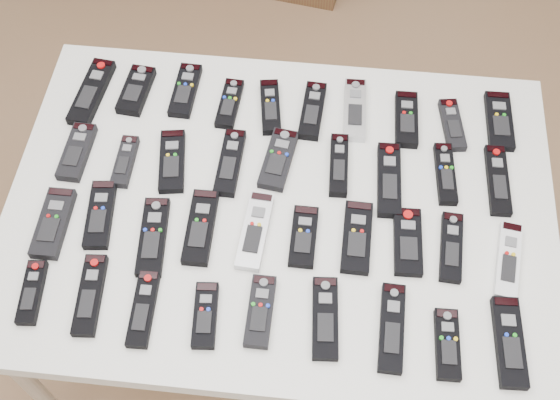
# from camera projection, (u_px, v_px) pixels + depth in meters

# --- Properties ---
(ground) EXTENTS (4.00, 4.00, 0.00)m
(ground) POSITION_uv_depth(u_px,v_px,m) (239.00, 326.00, 2.27)
(ground) COLOR #9B714F
(ground) RESTS_ON ground
(table) EXTENTS (1.25, 0.88, 0.78)m
(table) POSITION_uv_depth(u_px,v_px,m) (280.00, 218.00, 1.65)
(table) COLOR white
(table) RESTS_ON ground
(remote_0) EXTENTS (0.08, 0.21, 0.02)m
(remote_0) POSITION_uv_depth(u_px,v_px,m) (92.00, 92.00, 1.76)
(remote_0) COLOR black
(remote_0) RESTS_ON table
(remote_1) EXTENTS (0.07, 0.15, 0.02)m
(remote_1) POSITION_uv_depth(u_px,v_px,m) (136.00, 90.00, 1.76)
(remote_1) COLOR black
(remote_1) RESTS_ON table
(remote_2) EXTENTS (0.06, 0.17, 0.02)m
(remote_2) POSITION_uv_depth(u_px,v_px,m) (185.00, 90.00, 1.77)
(remote_2) COLOR black
(remote_2) RESTS_ON table
(remote_3) EXTENTS (0.05, 0.15, 0.02)m
(remote_3) POSITION_uv_depth(u_px,v_px,m) (230.00, 104.00, 1.74)
(remote_3) COLOR black
(remote_3) RESTS_ON table
(remote_4) EXTENTS (0.07, 0.17, 0.02)m
(remote_4) POSITION_uv_depth(u_px,v_px,m) (270.00, 107.00, 1.74)
(remote_4) COLOR black
(remote_4) RESTS_ON table
(remote_5) EXTENTS (0.06, 0.17, 0.02)m
(remote_5) POSITION_uv_depth(u_px,v_px,m) (312.00, 111.00, 1.73)
(remote_5) COLOR black
(remote_5) RESTS_ON table
(remote_6) EXTENTS (0.06, 0.18, 0.02)m
(remote_6) POSITION_uv_depth(u_px,v_px,m) (355.00, 110.00, 1.73)
(remote_6) COLOR #B7B7BC
(remote_6) RESTS_ON table
(remote_7) EXTENTS (0.06, 0.16, 0.02)m
(remote_7) POSITION_uv_depth(u_px,v_px,m) (406.00, 119.00, 1.71)
(remote_7) COLOR black
(remote_7) RESTS_ON table
(remote_8) EXTENTS (0.07, 0.15, 0.02)m
(remote_8) POSITION_uv_depth(u_px,v_px,m) (452.00, 125.00, 1.71)
(remote_8) COLOR black
(remote_8) RESTS_ON table
(remote_9) EXTENTS (0.06, 0.17, 0.02)m
(remote_9) POSITION_uv_depth(u_px,v_px,m) (499.00, 121.00, 1.71)
(remote_9) COLOR black
(remote_9) RESTS_ON table
(remote_10) EXTENTS (0.06, 0.16, 0.02)m
(remote_10) POSITION_uv_depth(u_px,v_px,m) (77.00, 152.00, 1.66)
(remote_10) COLOR black
(remote_10) RESTS_ON table
(remote_11) EXTENTS (0.04, 0.14, 0.02)m
(remote_11) POSITION_uv_depth(u_px,v_px,m) (125.00, 162.00, 1.65)
(remote_11) COLOR black
(remote_11) RESTS_ON table
(remote_12) EXTENTS (0.08, 0.18, 0.02)m
(remote_12) POSITION_uv_depth(u_px,v_px,m) (172.00, 161.00, 1.65)
(remote_12) COLOR black
(remote_12) RESTS_ON table
(remote_13) EXTENTS (0.05, 0.18, 0.02)m
(remote_13) POSITION_uv_depth(u_px,v_px,m) (230.00, 163.00, 1.65)
(remote_13) COLOR black
(remote_13) RESTS_ON table
(remote_14) EXTENTS (0.08, 0.17, 0.02)m
(remote_14) POSITION_uv_depth(u_px,v_px,m) (278.00, 159.00, 1.65)
(remote_14) COLOR black
(remote_14) RESTS_ON table
(remote_15) EXTENTS (0.05, 0.17, 0.02)m
(remote_15) POSITION_uv_depth(u_px,v_px,m) (339.00, 165.00, 1.64)
(remote_15) COLOR black
(remote_15) RESTS_ON table
(remote_16) EXTENTS (0.06, 0.20, 0.02)m
(remote_16) POSITION_uv_depth(u_px,v_px,m) (389.00, 180.00, 1.62)
(remote_16) COLOR black
(remote_16) RESTS_ON table
(remote_17) EXTENTS (0.05, 0.17, 0.02)m
(remote_17) POSITION_uv_depth(u_px,v_px,m) (445.00, 174.00, 1.63)
(remote_17) COLOR black
(remote_17) RESTS_ON table
(remote_18) EXTENTS (0.05, 0.19, 0.02)m
(remote_18) POSITION_uv_depth(u_px,v_px,m) (498.00, 180.00, 1.62)
(remote_18) COLOR black
(remote_18) RESTS_ON table
(remote_19) EXTENTS (0.06, 0.17, 0.02)m
(remote_19) POSITION_uv_depth(u_px,v_px,m) (53.00, 223.00, 1.56)
(remote_19) COLOR black
(remote_19) RESTS_ON table
(remote_20) EXTENTS (0.07, 0.18, 0.02)m
(remote_20) POSITION_uv_depth(u_px,v_px,m) (100.00, 215.00, 1.57)
(remote_20) COLOR black
(remote_20) RESTS_ON table
(remote_21) EXTENTS (0.07, 0.20, 0.02)m
(remote_21) POSITION_uv_depth(u_px,v_px,m) (153.00, 237.00, 1.54)
(remote_21) COLOR black
(remote_21) RESTS_ON table
(remote_22) EXTENTS (0.06, 0.18, 0.02)m
(remote_22) POSITION_uv_depth(u_px,v_px,m) (201.00, 227.00, 1.55)
(remote_22) COLOR black
(remote_22) RESTS_ON table
(remote_23) EXTENTS (0.07, 0.19, 0.02)m
(remote_23) POSITION_uv_depth(u_px,v_px,m) (255.00, 231.00, 1.55)
(remote_23) COLOR #B7B7BC
(remote_23) RESTS_ON table
(remote_24) EXTENTS (0.06, 0.15, 0.02)m
(remote_24) POSITION_uv_depth(u_px,v_px,m) (304.00, 237.00, 1.54)
(remote_24) COLOR black
(remote_24) RESTS_ON table
(remote_25) EXTENTS (0.06, 0.18, 0.02)m
(remote_25) POSITION_uv_depth(u_px,v_px,m) (357.00, 237.00, 1.54)
(remote_25) COLOR black
(remote_25) RESTS_ON table
(remote_26) EXTENTS (0.07, 0.16, 0.02)m
(remote_26) POSITION_uv_depth(u_px,v_px,m) (408.00, 242.00, 1.53)
(remote_26) COLOR black
(remote_26) RESTS_ON table
(remote_27) EXTENTS (0.06, 0.17, 0.02)m
(remote_27) POSITION_uv_depth(u_px,v_px,m) (451.00, 247.00, 1.53)
(remote_27) COLOR black
(remote_27) RESTS_ON table
(remote_28) EXTENTS (0.07, 0.19, 0.02)m
(remote_28) POSITION_uv_depth(u_px,v_px,m) (508.00, 260.00, 1.51)
(remote_28) COLOR silver
(remote_28) RESTS_ON table
(remote_29) EXTENTS (0.05, 0.15, 0.02)m
(remote_29) POSITION_uv_depth(u_px,v_px,m) (32.00, 292.00, 1.47)
(remote_29) COLOR black
(remote_29) RESTS_ON table
(remote_30) EXTENTS (0.06, 0.18, 0.02)m
(remote_30) POSITION_uv_depth(u_px,v_px,m) (90.00, 295.00, 1.47)
(remote_30) COLOR black
(remote_30) RESTS_ON table
(remote_31) EXTENTS (0.05, 0.17, 0.02)m
(remote_31) POSITION_uv_depth(u_px,v_px,m) (143.00, 309.00, 1.45)
(remote_31) COLOR black
(remote_31) RESTS_ON table
(remote_32) EXTENTS (0.06, 0.14, 0.02)m
(remote_32) POSITION_uv_depth(u_px,v_px,m) (205.00, 315.00, 1.44)
(remote_32) COLOR black
(remote_32) RESTS_ON table
(remote_33) EXTENTS (0.05, 0.16, 0.02)m
(remote_33) POSITION_uv_depth(u_px,v_px,m) (260.00, 311.00, 1.45)
(remote_33) COLOR black
(remote_33) RESTS_ON table
(remote_34) EXTENTS (0.06, 0.18, 0.02)m
(remote_34) POSITION_uv_depth(u_px,v_px,m) (325.00, 318.00, 1.44)
(remote_34) COLOR black
(remote_34) RESTS_ON table
(remote_35) EXTENTS (0.05, 0.19, 0.02)m
(remote_35) POSITION_uv_depth(u_px,v_px,m) (392.00, 328.00, 1.43)
(remote_35) COLOR black
(remote_35) RESTS_ON table
(remote_36) EXTENTS (0.05, 0.15, 0.02)m
(remote_36) POSITION_uv_depth(u_px,v_px,m) (447.00, 344.00, 1.41)
(remote_36) COLOR black
(remote_36) RESTS_ON table
(remote_37) EXTENTS (0.06, 0.19, 0.02)m
(remote_37) POSITION_uv_depth(u_px,v_px,m) (509.00, 342.00, 1.41)
(remote_37) COLOR black
(remote_37) RESTS_ON table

